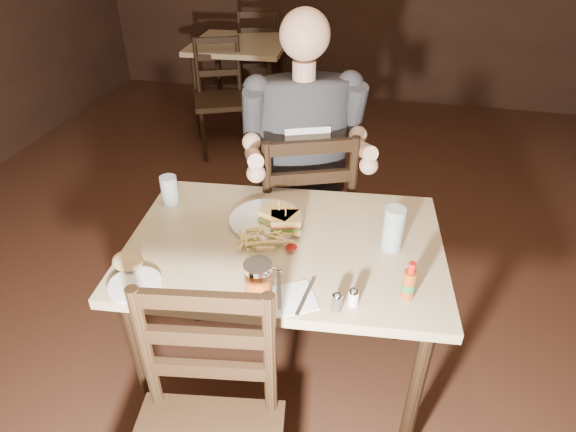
% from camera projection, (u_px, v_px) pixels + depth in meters
% --- Properties ---
extents(room_shell, '(7.00, 7.00, 7.00)m').
position_uv_depth(room_shell, '(378.00, 57.00, 1.52)').
color(room_shell, black).
rests_on(room_shell, ground).
extents(main_table, '(1.21, 0.87, 0.77)m').
position_uv_depth(main_table, '(285.00, 260.00, 1.81)').
color(main_table, tan).
rests_on(main_table, ground).
extents(bg_table, '(0.84, 0.84, 0.77)m').
position_uv_depth(bg_table, '(240.00, 52.00, 4.18)').
color(bg_table, tan).
rests_on(bg_table, ground).
extents(chair_far, '(0.61, 0.64, 1.00)m').
position_uv_depth(chair_far, '(301.00, 214.00, 2.40)').
color(chair_far, black).
rests_on(chair_far, ground).
extents(bg_chair_far, '(0.58, 0.60, 0.96)m').
position_uv_depth(bg_chair_far, '(258.00, 58.00, 4.74)').
color(bg_chair_far, black).
rests_on(bg_chair_far, ground).
extents(bg_chair_near, '(0.56, 0.58, 0.90)m').
position_uv_depth(bg_chair_near, '(221.00, 100.00, 3.86)').
color(bg_chair_near, black).
rests_on(bg_chair_near, ground).
extents(diner, '(0.67, 0.60, 0.95)m').
position_uv_depth(diner, '(305.00, 126.00, 2.08)').
color(diner, '#313035').
rests_on(diner, chair_far).
extents(dinner_plate, '(0.30, 0.30, 0.02)m').
position_uv_depth(dinner_plate, '(266.00, 221.00, 1.85)').
color(dinner_plate, white).
rests_on(dinner_plate, main_table).
extents(sandwich_left, '(0.15, 0.14, 0.10)m').
position_uv_depth(sandwich_left, '(279.00, 212.00, 1.80)').
color(sandwich_left, '#C09245').
rests_on(sandwich_left, dinner_plate).
extents(sandwich_right, '(0.13, 0.11, 0.10)m').
position_uv_depth(sandwich_right, '(286.00, 219.00, 1.77)').
color(sandwich_right, '#C09245').
rests_on(sandwich_right, dinner_plate).
extents(fries_pile, '(0.26, 0.20, 0.04)m').
position_uv_depth(fries_pile, '(260.00, 238.00, 1.72)').
color(fries_pile, '#EACD72').
rests_on(fries_pile, dinner_plate).
extents(ketchup_dollop, '(0.05, 0.05, 0.01)m').
position_uv_depth(ketchup_dollop, '(291.00, 247.00, 1.69)').
color(ketchup_dollop, maroon).
rests_on(ketchup_dollop, dinner_plate).
extents(glass_left, '(0.07, 0.07, 0.12)m').
position_uv_depth(glass_left, '(170.00, 191.00, 1.94)').
color(glass_left, silver).
rests_on(glass_left, main_table).
extents(glass_right, '(0.08, 0.08, 0.17)m').
position_uv_depth(glass_right, '(393.00, 229.00, 1.68)').
color(glass_right, silver).
rests_on(glass_right, main_table).
extents(hot_sauce, '(0.05, 0.05, 0.14)m').
position_uv_depth(hot_sauce, '(410.00, 280.00, 1.48)').
color(hot_sauce, '#8E3A10').
rests_on(hot_sauce, main_table).
extents(salt_shaker, '(0.04, 0.04, 0.06)m').
position_uv_depth(salt_shaker, '(353.00, 297.00, 1.47)').
color(salt_shaker, white).
rests_on(salt_shaker, main_table).
extents(pepper_shaker, '(0.04, 0.04, 0.06)m').
position_uv_depth(pepper_shaker, '(337.00, 302.00, 1.45)').
color(pepper_shaker, '#38332D').
rests_on(pepper_shaker, main_table).
extents(syrup_dispenser, '(0.10, 0.10, 0.12)m').
position_uv_depth(syrup_dispenser, '(258.00, 279.00, 1.50)').
color(syrup_dispenser, '#8E3A10').
rests_on(syrup_dispenser, main_table).
extents(napkin, '(0.20, 0.20, 0.00)m').
position_uv_depth(napkin, '(291.00, 299.00, 1.51)').
color(napkin, white).
rests_on(napkin, main_table).
extents(knife, '(0.06, 0.20, 0.00)m').
position_uv_depth(knife, '(279.00, 288.00, 1.54)').
color(knife, silver).
rests_on(knife, napkin).
extents(fork, '(0.03, 0.17, 0.01)m').
position_uv_depth(fork, '(305.00, 296.00, 1.51)').
color(fork, silver).
rests_on(fork, napkin).
extents(side_plate, '(0.18, 0.18, 0.01)m').
position_uv_depth(side_plate, '(135.00, 286.00, 1.55)').
color(side_plate, white).
rests_on(side_plate, main_table).
extents(bread_roll, '(0.11, 0.10, 0.06)m').
position_uv_depth(bread_roll, '(128.00, 261.00, 1.59)').
color(bread_roll, tan).
rests_on(bread_roll, side_plate).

